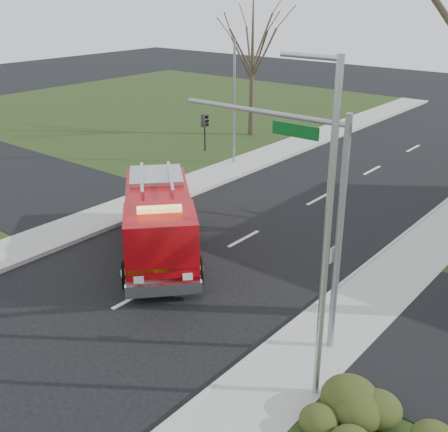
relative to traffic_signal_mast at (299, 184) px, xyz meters
The scene contains 9 objects.
ground 7.18m from the traffic_signal_mast, 163.94° to the right, with size 120.00×120.00×0.00m, color black.
sidewalk_right 4.97m from the traffic_signal_mast, 56.58° to the right, with size 2.40×80.00×0.15m, color #A0A09A.
sidewalk_left 12.41m from the traffic_signal_mast, behind, with size 2.40×80.00×0.15m, color #A0A09A.
hedge_corner 6.14m from the traffic_signal_mast, 33.41° to the right, with size 2.80×2.00×0.90m, color #2B3814.
bare_tree_left 23.97m from the traffic_signal_mast, 129.43° to the left, with size 4.50×4.50×9.00m.
traffic_signal_mast is the anchor object (origin of this frame).
streetlight_pole 2.78m from the traffic_signal_mast, 46.02° to the right, with size 1.48×0.16×8.40m.
utility_pole_far 17.38m from the traffic_signal_mast, 133.85° to the left, with size 0.14×0.14×7.00m, color gray.
fire_engine 7.67m from the traffic_signal_mast, 169.63° to the left, with size 6.94×6.69×2.90m.
Camera 1 is at (12.60, -10.81, 9.61)m, focal length 45.00 mm.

